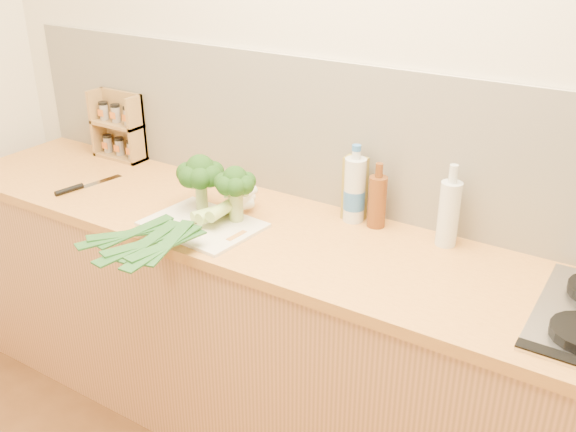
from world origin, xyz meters
name	(u,v)px	position (x,y,z in m)	size (l,w,h in m)	color
room_shell	(356,141)	(0.00, 1.49, 1.17)	(3.50, 3.50, 3.50)	beige
counter	(312,348)	(0.00, 1.20, 0.45)	(3.20, 0.62, 0.90)	tan
chopping_board	(203,225)	(-0.39, 1.08, 0.91)	(0.39, 0.29, 0.01)	silver
broccoli_left	(200,173)	(-0.46, 1.18, 1.05)	(0.17, 0.17, 0.21)	#90A45F
broccoli_right	(235,184)	(-0.30, 1.17, 1.05)	(0.15, 0.15, 0.20)	#90A45F
leek_front	(189,218)	(-0.42, 1.05, 0.94)	(0.31, 0.61, 0.04)	white
leek_mid	(199,219)	(-0.36, 1.03, 0.95)	(0.16, 0.68, 0.04)	white
leek_back	(211,217)	(-0.32, 1.04, 0.97)	(0.11, 0.69, 0.04)	white
chefs_knife	(77,188)	(-1.02, 1.07, 0.91)	(0.08, 0.30, 0.02)	silver
spice_rack	(120,129)	(-1.14, 1.44, 1.03)	(0.25, 0.10, 0.30)	#A77C47
oil_tin	(355,188)	(0.04, 1.42, 1.02)	(0.08, 0.05, 0.26)	olive
glass_bottle	(449,212)	(0.39, 1.41, 1.02)	(0.07, 0.07, 0.28)	silver
amber_bottle	(377,201)	(0.13, 1.41, 1.00)	(0.06, 0.06, 0.24)	#623312
water_bottle	(354,192)	(0.04, 1.41, 1.01)	(0.08, 0.08, 0.26)	silver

